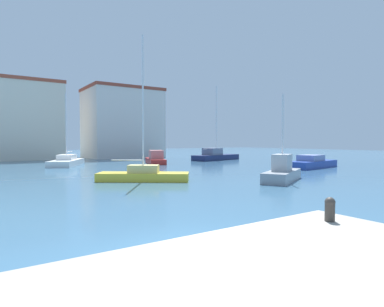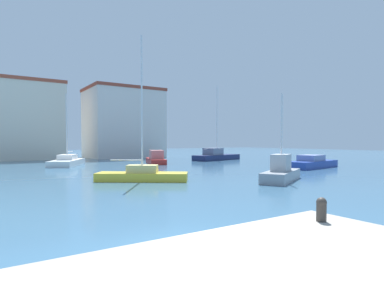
# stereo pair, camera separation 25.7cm
# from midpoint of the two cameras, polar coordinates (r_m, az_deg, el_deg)

# --- Properties ---
(water) EXTENTS (160.00, 160.00, 0.00)m
(water) POSITION_cam_midpoint_polar(r_m,az_deg,el_deg) (32.83, 2.32, -2.70)
(water) COLOR #38607F
(water) RESTS_ON ground
(mooring_bollard) EXTENTS (0.23, 0.23, 0.55)m
(mooring_bollard) POSITION_cam_midpoint_polar(r_m,az_deg,el_deg) (7.98, 22.45, -8.98)
(mooring_bollard) COLOR #38332D
(mooring_bollard) RESTS_ON pier_quay
(sailboat_grey_outer_mooring) EXTENTS (5.49, 3.96, 6.16)m
(sailboat_grey_outer_mooring) POSITION_cam_midpoint_polar(r_m,az_deg,el_deg) (23.49, 15.42, -3.19)
(sailboat_grey_outer_mooring) COLOR gray
(sailboat_grey_outer_mooring) RESTS_ON water
(motorboat_blue_behind_lamppost) EXTENTS (7.24, 3.42, 1.37)m
(motorboat_blue_behind_lamppost) POSITION_cam_midpoint_polar(r_m,az_deg,el_deg) (35.97, 20.27, -1.60)
(motorboat_blue_behind_lamppost) COLOR #233D93
(motorboat_blue_behind_lamppost) RESTS_ON water
(sailboat_navy_distant_north) EXTENTS (8.61, 4.51, 10.92)m
(sailboat_navy_distant_north) POSITION_cam_midpoint_polar(r_m,az_deg,el_deg) (47.56, 4.00, -0.41)
(sailboat_navy_distant_north) COLOR #19234C
(sailboat_navy_distant_north) RESTS_ON water
(sailboat_white_center_channel) EXTENTS (5.46, 7.45, 8.28)m
(sailboat_white_center_channel) POSITION_cam_midpoint_polar(r_m,az_deg,el_deg) (39.80, -21.57, -1.30)
(sailboat_white_center_channel) COLOR white
(sailboat_white_center_channel) RESTS_ON water
(motorboat_red_far_left) EXTENTS (3.79, 6.48, 1.68)m
(motorboat_red_far_left) POSITION_cam_midpoint_polar(r_m,az_deg,el_deg) (40.40, -6.68, -0.93)
(motorboat_red_far_left) COLOR #B22823
(motorboat_red_far_left) RESTS_ON water
(sailboat_yellow_far_right) EXTENTS (6.25, 5.15, 10.22)m
(sailboat_yellow_far_right) POSITION_cam_midpoint_polar(r_m,az_deg,el_deg) (22.98, -8.96, -3.67)
(sailboat_yellow_far_right) COLOR gold
(sailboat_yellow_far_right) RESTS_ON water
(harbor_office) EXTENTS (10.57, 9.11, 11.91)m
(harbor_office) POSITION_cam_midpoint_polar(r_m,az_deg,el_deg) (55.56, -27.82, 5.22)
(harbor_office) COLOR beige
(harbor_office) RESTS_ON ground
(waterfront_apartments) EXTENTS (12.02, 9.89, 11.81)m
(waterfront_apartments) POSITION_cam_midpoint_polar(r_m,az_deg,el_deg) (56.93, -12.43, 5.29)
(waterfront_apartments) COLOR beige
(waterfront_apartments) RESTS_ON ground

